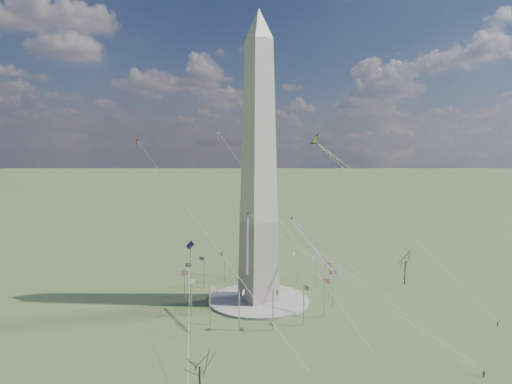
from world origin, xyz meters
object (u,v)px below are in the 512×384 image
washington_monument (259,167)px  tree_near (405,259)px  person_east (498,324)px  kite_delta_black (317,142)px

washington_monument → tree_near: size_ratio=7.01×
tree_near → person_east: size_ratio=7.24×
washington_monument → kite_delta_black: (36.71, 13.34, 8.50)m
person_east → kite_delta_black: size_ratio=0.10×
washington_monument → person_east: (50.31, -57.93, -46.97)m
person_east → kite_delta_black: bearing=-109.6°
person_east → washington_monument: bearing=-79.4°
tree_near → washington_monument: bearing=166.5°
washington_monument → person_east: 89.97m
tree_near → kite_delta_black: kite_delta_black is taller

